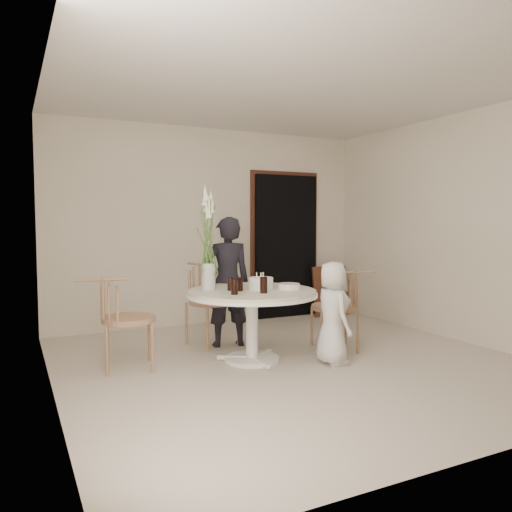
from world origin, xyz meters
name	(u,v)px	position (x,y,z in m)	size (l,w,h in m)	color
ground	(294,363)	(0.00, 0.00, 0.00)	(4.50, 4.50, 0.00)	beige
room_shell	(295,201)	(0.00, 0.00, 1.62)	(4.50, 4.50, 4.50)	silver
doorway	(286,246)	(1.15, 2.19, 1.05)	(1.00, 0.10, 2.10)	black
door_trim	(284,242)	(1.15, 2.23, 1.11)	(1.12, 0.03, 2.22)	#5C2C1F
table	(252,301)	(-0.35, 0.25, 0.62)	(1.33, 1.33, 0.73)	white
picture_frame	(330,291)	(1.80, 1.95, 0.37)	(0.56, 0.04, 0.75)	#5C2C1F
chair_far	(206,292)	(-0.50, 1.18, 0.60)	(0.60, 0.63, 0.93)	tan
chair_right	(345,299)	(0.78, 0.21, 0.57)	(0.61, 0.59, 0.88)	tan
chair_left	(115,310)	(-1.65, 0.57, 0.58)	(0.58, 0.55, 0.89)	tan
girl	(227,282)	(-0.33, 0.94, 0.74)	(0.54, 0.35, 1.47)	black
boy	(333,313)	(0.33, -0.20, 0.51)	(0.50, 0.33, 1.03)	silver
birthday_cake	(261,283)	(-0.24, 0.26, 0.79)	(0.25, 0.25, 0.17)	white
cola_tumbler_a	(234,287)	(-0.64, 0.04, 0.80)	(0.07, 0.07, 0.14)	black
cola_tumbler_b	(264,285)	(-0.35, 0.00, 0.81)	(0.07, 0.07, 0.16)	black
cola_tumbler_c	(230,284)	(-0.56, 0.31, 0.80)	(0.06, 0.06, 0.13)	black
cola_tumbler_d	(240,284)	(-0.49, 0.24, 0.80)	(0.06, 0.06, 0.13)	black
plate_stack	(289,286)	(0.03, 0.15, 0.76)	(0.22, 0.22, 0.06)	white
flower_vase	(208,240)	(-0.74, 0.46, 1.24)	(0.14, 0.14, 1.07)	silver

